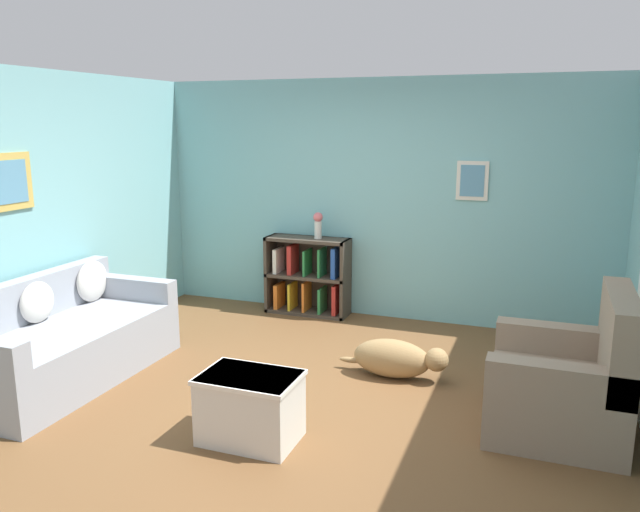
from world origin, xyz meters
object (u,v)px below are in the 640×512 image
object	(u,v)px
bookshelf	(308,276)
dog	(396,358)
couch	(62,342)
vase	(318,224)
recliner_chair	(567,383)
coffee_table	(250,406)

from	to	relation	value
bookshelf	dog	xyz separation A→B (m)	(1.37, -1.47, -0.26)
couch	vase	bearing A→B (deg)	60.05
bookshelf	recliner_chair	distance (m)	3.34
bookshelf	dog	world-z (taller)	bookshelf
couch	recliner_chair	size ratio (longest dim) A/B	1.91
coffee_table	vase	world-z (taller)	vase
couch	bookshelf	xyz separation A→B (m)	(1.28, 2.46, 0.11)
couch	coffee_table	world-z (taller)	couch
recliner_chair	coffee_table	distance (m)	2.22
dog	vase	world-z (taller)	vase
couch	coffee_table	size ratio (longest dim) A/B	2.93
bookshelf	recliner_chair	size ratio (longest dim) A/B	0.92
coffee_table	vase	size ratio (longest dim) A/B	2.27
recliner_chair	bookshelf	bearing A→B (deg)	144.26
recliner_chair	dog	world-z (taller)	recliner_chair
coffee_table	vase	distance (m)	3.00
couch	vase	size ratio (longest dim) A/B	6.66
coffee_table	dog	size ratio (longest dim) A/B	0.69
couch	bookshelf	size ratio (longest dim) A/B	2.07
couch	vase	xyz separation A→B (m)	(1.40, 2.44, 0.72)
couch	bookshelf	world-z (taller)	bookshelf
coffee_table	dog	bearing A→B (deg)	63.99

